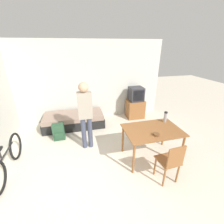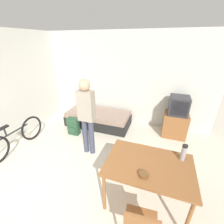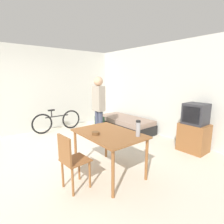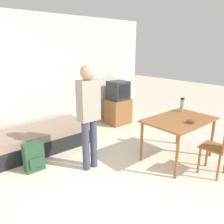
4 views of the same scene
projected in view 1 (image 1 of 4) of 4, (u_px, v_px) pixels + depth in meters
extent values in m
plane|color=beige|center=(106.00, 205.00, 2.58)|extent=(20.00, 20.00, 0.00)
cube|color=silver|center=(85.00, 82.00, 5.15)|extent=(5.55, 0.06, 2.70)
cube|color=black|center=(74.00, 122.00, 5.05)|extent=(1.95, 0.89, 0.30)
cube|color=gray|center=(74.00, 116.00, 4.96)|extent=(1.89, 0.86, 0.14)
cube|color=brown|center=(135.00, 109.00, 5.59)|extent=(0.62, 0.50, 0.67)
cube|color=#2D2D33|center=(136.00, 94.00, 5.35)|extent=(0.48, 0.46, 0.48)
cube|color=black|center=(139.00, 96.00, 5.15)|extent=(0.39, 0.01, 0.38)
cube|color=brown|center=(153.00, 130.00, 3.37)|extent=(1.27, 0.86, 0.03)
cylinder|color=brown|center=(134.00, 159.00, 3.08)|extent=(0.05, 0.05, 0.75)
cylinder|color=brown|center=(182.00, 150.00, 3.33)|extent=(0.05, 0.05, 0.75)
cylinder|color=brown|center=(123.00, 139.00, 3.73)|extent=(0.05, 0.05, 0.75)
cylinder|color=brown|center=(164.00, 133.00, 3.98)|extent=(0.05, 0.05, 0.75)
cube|color=brown|center=(168.00, 160.00, 2.91)|extent=(0.42, 0.42, 0.02)
cube|color=brown|center=(176.00, 157.00, 2.66)|extent=(0.36, 0.06, 0.43)
cylinder|color=brown|center=(168.00, 163.00, 3.18)|extent=(0.04, 0.04, 0.46)
cylinder|color=brown|center=(155.00, 166.00, 3.10)|extent=(0.04, 0.04, 0.46)
cylinder|color=brown|center=(178.00, 173.00, 2.92)|extent=(0.04, 0.04, 0.46)
cylinder|color=brown|center=(164.00, 177.00, 2.83)|extent=(0.04, 0.04, 0.46)
torus|color=black|center=(16.00, 146.00, 3.56)|extent=(0.05, 0.64, 0.64)
cylinder|color=black|center=(5.00, 153.00, 3.05)|extent=(0.04, 0.76, 0.04)
cylinder|color=black|center=(0.00, 155.00, 2.86)|extent=(0.04, 0.04, 0.20)
cylinder|color=#3D4256|center=(84.00, 133.00, 3.86)|extent=(0.12, 0.12, 0.87)
cylinder|color=#3D4256|center=(90.00, 132.00, 3.90)|extent=(0.12, 0.12, 0.87)
cube|color=#9E9384|center=(85.00, 105.00, 3.57)|extent=(0.34, 0.20, 0.65)
sphere|color=tan|center=(83.00, 87.00, 3.39)|extent=(0.24, 0.24, 0.24)
cylinder|color=#99999E|center=(165.00, 117.00, 3.64)|extent=(0.07, 0.07, 0.27)
cylinder|color=black|center=(166.00, 112.00, 3.59)|extent=(0.08, 0.08, 0.03)
cylinder|color=brown|center=(156.00, 134.00, 3.13)|extent=(0.13, 0.13, 0.05)
cube|color=#284C33|center=(59.00, 132.00, 4.28)|extent=(0.32, 0.18, 0.50)
cube|color=#284C33|center=(59.00, 136.00, 4.22)|extent=(0.22, 0.03, 0.17)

